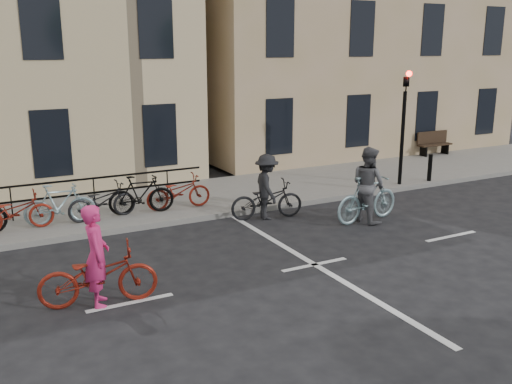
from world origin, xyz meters
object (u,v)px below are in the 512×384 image
traffic_light (404,114)px  cyclist_pink (98,271)px  cyclist_dark (267,194)px  bench (433,142)px  cyclist_grey (368,192)px

traffic_light → cyclist_pink: size_ratio=1.78×
cyclist_pink → cyclist_dark: cyclist_pink is taller
bench → cyclist_grey: 9.88m
bench → cyclist_grey: bearing=-144.4°
cyclist_pink → traffic_light: bearing=-58.1°
traffic_light → cyclist_pink: (-10.69, -4.12, -1.81)m
cyclist_pink → cyclist_dark: bearing=-47.5°
cyclist_grey → cyclist_dark: (-2.23, 1.47, -0.12)m
cyclist_grey → cyclist_dark: bearing=50.7°
cyclist_grey → cyclist_dark: cyclist_grey is taller
bench → cyclist_pink: bearing=-154.1°
cyclist_pink → cyclist_grey: 7.66m
traffic_light → bench: traffic_light is taller
bench → cyclist_pink: cyclist_pink is taller
cyclist_grey → cyclist_dark: size_ratio=1.02×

